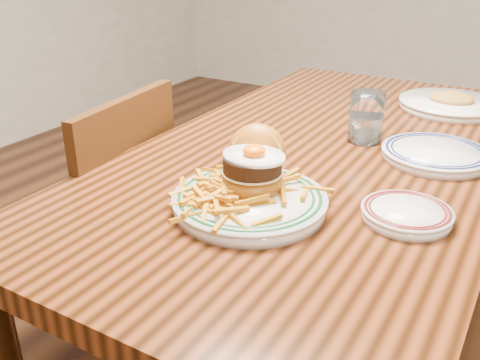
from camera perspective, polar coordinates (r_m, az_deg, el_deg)
The scene contains 7 objects.
table at distance 1.40m, azimuth 9.00°, elevation 0.03°, with size 0.85×1.60×0.75m.
chair_left at distance 1.58m, azimuth -14.50°, elevation -5.47°, with size 0.45×0.45×0.88m.
main_plate at distance 1.04m, azimuth 1.18°, elevation -0.78°, with size 0.30×0.32×0.15m.
side_plate at distance 1.05m, azimuth 17.36°, elevation -3.38°, with size 0.17×0.17×0.03m.
rear_plate at distance 1.36m, azimuth 20.15°, elevation 2.67°, with size 0.25×0.25×0.03m.
water_glass at distance 1.42m, azimuth 13.28°, elevation 6.25°, with size 0.09×0.09×0.13m.
far_plate at distance 1.78m, azimuth 21.54°, elevation 7.56°, with size 0.31×0.31×0.06m.
Camera 1 is at (0.45, -1.20, 1.24)m, focal length 40.00 mm.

